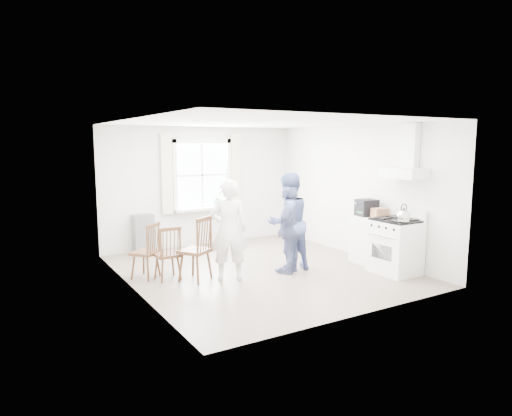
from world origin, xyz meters
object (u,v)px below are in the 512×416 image
Objects in this scene: windsor_chair_a at (201,242)px; windsor_chair_b at (169,248)px; low_cabinet at (369,240)px; gas_stove at (395,246)px; stereo_stack at (367,208)px; person_left at (229,230)px; windsor_chair_c at (150,245)px; person_right at (291,229)px; person_mid at (288,222)px.

windsor_chair_b is (-0.44, 0.28, -0.11)m from windsor_chair_a.
windsor_chair_a reaches higher than windsor_chair_b.
low_cabinet is at bearing -13.81° from windsor_chair_b.
gas_stove is 0.95m from stereo_stack.
person_left is (0.42, -0.18, 0.18)m from windsor_chair_a.
windsor_chair_a is 0.65× the size of person_left.
windsor_chair_c is at bearing 139.46° from windsor_chair_a.
windsor_chair_b is at bearing -52.17° from windsor_chair_c.
windsor_chair_b is 0.59× the size of person_right.
windsor_chair_a is at bearing -32.27° from windsor_chair_b.
person_mid reaches higher than windsor_chair_c.
person_left reaches higher than stereo_stack.
person_left is (-2.67, 1.12, 0.35)m from gas_stove.
person_left is at bearing 157.12° from gas_stove.
person_mid reaches higher than person_right.
person_left is 1.09× the size of person_right.
stereo_stack is 1.61m from person_mid.
stereo_stack is 3.69m from windsor_chair_b.
windsor_chair_a is 0.71× the size of person_right.
stereo_stack is 2.74m from person_left.
low_cabinet is 3.70m from windsor_chair_b.
gas_stove reaches higher than low_cabinet.
stereo_stack is at bearing -9.87° from windsor_chair_a.
windsor_chair_b is 0.37m from windsor_chair_c.
person_right is at bearing -12.28° from windsor_chair_a.
gas_stove is at bearing 117.87° from person_right.
person_right reaches higher than stereo_stack.
windsor_chair_b is (-3.59, 0.88, 0.11)m from low_cabinet.
person_mid is at bearing -158.74° from person_left.
person_left is 0.96× the size of person_mid.
person_mid reaches higher than gas_stove.
low_cabinet is 2.79m from person_left.
low_cabinet is at bearing 140.64° from person_right.
gas_stove is at bearing -179.49° from person_left.
windsor_chair_c is 2.40m from person_right.
windsor_chair_b is 0.96× the size of windsor_chair_c.
windsor_chair_c is at bearing 127.83° from windsor_chair_b.
stereo_stack is 0.43× the size of windsor_chair_b.
person_right is at bearing -164.43° from person_left.
gas_stove is 0.70m from low_cabinet.
gas_stove is 0.67× the size of person_left.
stereo_stack is 1.62m from person_right.
person_mid is (1.15, -0.04, 0.03)m from person_left.
gas_stove is at bearing -26.57° from windsor_chair_c.
gas_stove is 1.24× the size of low_cabinet.
windsor_chair_a is at bearing -0.13° from person_left.
gas_stove is at bearing -22.96° from windsor_chair_a.
windsor_chair_b is (-3.56, 0.82, -0.50)m from stereo_stack.
windsor_chair_a is 0.49m from person_left.
low_cabinet is 0.54× the size of person_left.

